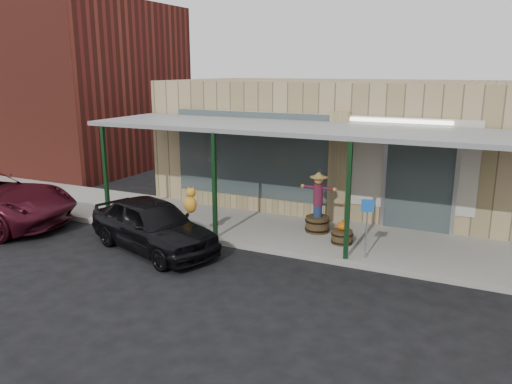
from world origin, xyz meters
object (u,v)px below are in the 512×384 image
at_px(barrel_scarecrow, 318,212).
at_px(parked_sedan, 153,224).
at_px(barrel_pumpkin, 342,235).
at_px(handicap_sign, 367,221).

distance_m(barrel_scarecrow, parked_sedan, 4.50).
bearing_deg(barrel_scarecrow, barrel_pumpkin, -54.24).
relative_size(barrel_scarecrow, parked_sedan, 0.39).
xyz_separation_m(barrel_pumpkin, parked_sedan, (-4.41, -2.15, 0.31)).
bearing_deg(barrel_scarecrow, parked_sedan, -159.05).
relative_size(barrel_pumpkin, parked_sedan, 0.16).
height_order(barrel_pumpkin, parked_sedan, parked_sedan).
distance_m(barrel_scarecrow, handicap_sign, 2.23).
bearing_deg(barrel_pumpkin, barrel_scarecrow, 143.52).
relative_size(barrel_scarecrow, handicap_sign, 1.17).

